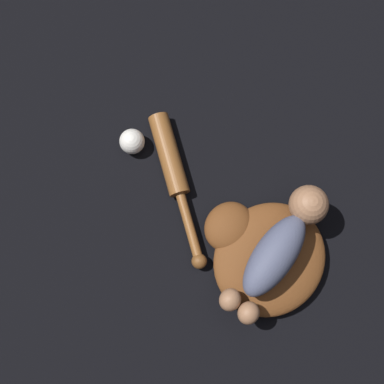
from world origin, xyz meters
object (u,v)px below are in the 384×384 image
baseball_glove (263,253)px  baseball_bat (174,171)px  baseball (132,141)px  baby_figure (281,246)px

baseball_glove → baseball_bat: baseball_glove is taller
baseball_bat → baseball: bearing=91.2°
baby_figure → baseball_bat: 0.35m
baseball_glove → baseball_bat: (0.03, 0.31, -0.01)m
baby_figure → baseball_bat: size_ratio=1.04×
baseball_glove → baseball_bat: bearing=83.7°
baseball_glove → baseball_bat: size_ratio=0.93×
baseball_glove → baby_figure: baby_figure is taller
baseball → baseball_bat: bearing=-88.8°
baseball_glove → baby_figure: size_ratio=0.90×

